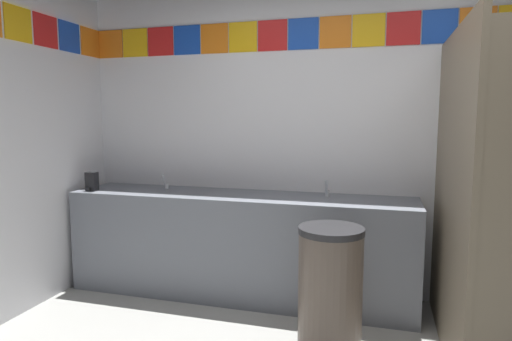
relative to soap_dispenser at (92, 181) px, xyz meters
The scene contains 7 objects.
wall_back 2.18m from the soap_dispenser, 12.94° to the left, with size 4.58×0.09×2.54m.
vanity_counter 1.36m from the soap_dispenser, ahead, with size 2.79×0.56×0.84m.
faucet_left 0.61m from the soap_dispenser, 24.29° to the left, with size 0.04×0.10×0.14m.
faucet_right 1.97m from the soap_dispenser, ahead, with size 0.04×0.10×0.14m.
soap_dispenser is the anchor object (origin of this frame).
stall_divider 2.99m from the soap_dispenser, ahead, with size 0.92×1.39×1.98m.
trash_bin 2.20m from the soap_dispenser, 13.79° to the right, with size 0.40×0.40×0.79m.
Camera 1 is at (0.25, -1.82, 1.45)m, focal length 30.59 mm.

